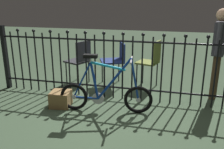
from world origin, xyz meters
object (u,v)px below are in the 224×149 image
person_visitor (219,47)px  display_crate (61,99)px  chair_navy (116,58)px  chair_charcoal (80,58)px  chair_olive (151,59)px  bicycle (105,93)px

person_visitor → display_crate: size_ratio=4.97×
chair_navy → display_crate: bearing=-116.1°
chair_charcoal → person_visitor: person_visitor is taller
chair_olive → person_visitor: 1.17m
bicycle → chair_charcoal: (-0.83, 1.11, 0.23)m
bicycle → person_visitor: person_visitor is taller
chair_charcoal → chair_olive: size_ratio=0.96×
display_crate → chair_charcoal: bearing=94.9°
chair_charcoal → person_visitor: 2.51m
chair_charcoal → chair_navy: (0.70, 0.13, 0.01)m
bicycle → person_visitor: (1.65, 1.00, 0.59)m
bicycle → chair_navy: (-0.14, 1.24, 0.23)m
bicycle → display_crate: bearing=179.3°
bicycle → person_visitor: bearing=31.2°
bicycle → chair_charcoal: bearing=126.9°
chair_olive → chair_navy: 0.69m
chair_olive → chair_navy: (-0.69, 0.01, -0.03)m
bicycle → chair_olive: size_ratio=1.54×
chair_navy → bicycle: bearing=-83.7°
bicycle → chair_olive: 1.37m
chair_charcoal → chair_navy: size_ratio=1.04×
display_crate → chair_navy: bearing=63.9°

